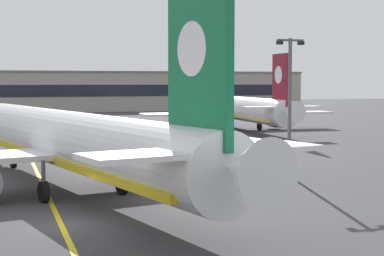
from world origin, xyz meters
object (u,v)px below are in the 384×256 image
at_px(airliner_foreground, 73,143).
at_px(apron_lamp_post, 290,104).
at_px(safety_cone_by_nose_gear, 66,159).
at_px(airliner_background, 240,109).

distance_m(airliner_foreground, apron_lamp_post, 17.34).
xyz_separation_m(apron_lamp_post, safety_cone_by_nose_gear, (-15.55, 13.93, -5.36)).
bearing_deg(safety_cone_by_nose_gear, apron_lamp_post, -41.85).
xyz_separation_m(airliner_background, safety_cone_by_nose_gear, (-29.43, -30.32, -2.90)).
xyz_separation_m(airliner_foreground, airliner_background, (30.84, 47.04, -0.22)).
bearing_deg(airliner_foreground, safety_cone_by_nose_gear, 85.18).
height_order(airliner_foreground, airliner_background, airliner_foreground).
bearing_deg(airliner_background, safety_cone_by_nose_gear, -134.15).
bearing_deg(safety_cone_by_nose_gear, airliner_foreground, -94.82).
xyz_separation_m(airliner_foreground, safety_cone_by_nose_gear, (1.41, 16.73, -3.11)).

